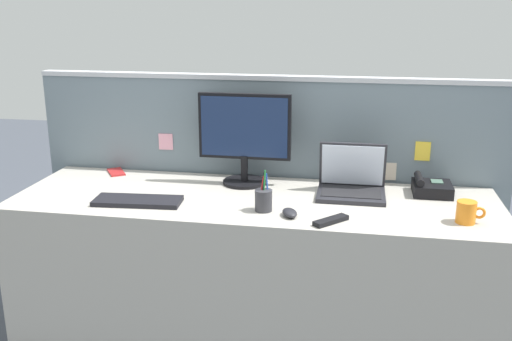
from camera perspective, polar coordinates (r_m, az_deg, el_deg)
The scene contains 12 objects.
ground_plane at distance 3.05m, azimuth -0.17°, elevation -16.23°, with size 10.00×10.00×0.00m, color #424751.
desk at distance 2.86m, azimuth -0.18°, elevation -9.86°, with size 2.27×0.70×0.75m, color #ADA89E.
cubicle_divider at distance 3.12m, azimuth 1.11°, elevation -2.34°, with size 2.46×0.08×1.28m.
desktop_monitor at distance 2.88m, azimuth -1.14°, elevation 3.59°, with size 0.46×0.22×0.46m.
laptop at distance 2.79m, azimuth 9.39°, elevation -1.13°, with size 0.32×0.26×0.24m.
desk_phone at distance 2.88m, azimuth 16.82°, elevation -1.62°, with size 0.18×0.18×0.09m.
keyboard_main at distance 2.70m, azimuth -11.55°, elevation -2.95°, with size 0.40×0.15×0.02m, color black.
computer_mouse_right_hand at distance 2.49m, azimuth 3.33°, elevation -4.18°, with size 0.06×0.10×0.03m, color #232328.
pen_cup at distance 2.54m, azimuth 0.75°, elevation -2.90°, with size 0.08×0.08×0.19m.
cell_phone_red_case at distance 3.20m, azimuth -13.61°, elevation -0.14°, with size 0.07×0.15×0.01m, color #B22323.
tv_remote at distance 2.44m, azimuth 7.38°, elevation -4.91°, with size 0.04×0.17×0.02m, color black.
coffee_mug at distance 2.56m, azimuth 20.03°, elevation -3.87°, with size 0.12×0.08×0.09m.
Camera 1 is at (0.46, -2.53, 1.64)m, focal length 40.65 mm.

